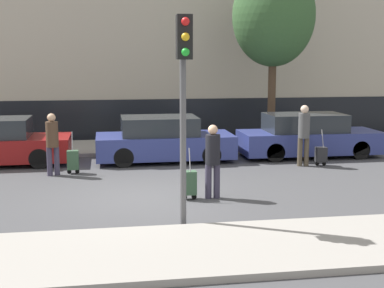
# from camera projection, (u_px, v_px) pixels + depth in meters

# --- Properties ---
(ground_plane) EXTENTS (80.00, 80.00, 0.00)m
(ground_plane) POSITION_uv_depth(u_px,v_px,m) (150.00, 198.00, 12.48)
(ground_plane) COLOR #424244
(sidewalk_near) EXTENTS (28.00, 2.50, 0.12)m
(sidewalk_near) POSITION_uv_depth(u_px,v_px,m) (169.00, 252.00, 8.82)
(sidewalk_near) COLOR gray
(sidewalk_near) RESTS_ON ground_plane
(sidewalk_far) EXTENTS (28.00, 3.00, 0.12)m
(sidewalk_far) POSITION_uv_depth(u_px,v_px,m) (133.00, 147.00, 19.29)
(sidewalk_far) COLOR gray
(sidewalk_far) RESTS_ON ground_plane
(building_facade) EXTENTS (28.00, 3.52, 10.04)m
(building_facade) POSITION_uv_depth(u_px,v_px,m) (126.00, 15.00, 22.33)
(building_facade) COLOR #B7AD99
(building_facade) RESTS_ON ground_plane
(parked_car_1) EXTENTS (4.29, 1.88, 1.41)m
(parked_car_1) POSITION_uv_depth(u_px,v_px,m) (163.00, 140.00, 16.85)
(parked_car_1) COLOR navy
(parked_car_1) RESTS_ON ground_plane
(parked_car_2) EXTENTS (4.60, 1.72, 1.42)m
(parked_car_2) POSITION_uv_depth(u_px,v_px,m) (308.00, 137.00, 17.63)
(parked_car_2) COLOR navy
(parked_car_2) RESTS_ON ground_plane
(pedestrian_left) EXTENTS (0.34, 0.34, 1.73)m
(pedestrian_left) POSITION_uv_depth(u_px,v_px,m) (52.00, 140.00, 14.68)
(pedestrian_left) COLOR #383347
(pedestrian_left) RESTS_ON ground_plane
(trolley_left) EXTENTS (0.34, 0.29, 1.20)m
(trolley_left) POSITION_uv_depth(u_px,v_px,m) (73.00, 160.00, 15.02)
(trolley_left) COLOR #335138
(trolley_left) RESTS_ON ground_plane
(pedestrian_center) EXTENTS (0.35, 0.34, 1.72)m
(pedestrian_center) POSITION_uv_depth(u_px,v_px,m) (213.00, 157.00, 12.28)
(pedestrian_center) COLOR #383347
(pedestrian_center) RESTS_ON ground_plane
(trolley_center) EXTENTS (0.34, 0.29, 1.21)m
(trolley_center) POSITION_uv_depth(u_px,v_px,m) (189.00, 183.00, 12.26)
(trolley_center) COLOR #335138
(trolley_center) RESTS_ON ground_plane
(pedestrian_right) EXTENTS (0.35, 0.34, 1.84)m
(pedestrian_right) POSITION_uv_depth(u_px,v_px,m) (304.00, 131.00, 15.98)
(pedestrian_right) COLOR #4C4233
(pedestrian_right) RESTS_ON ground_plane
(trolley_right) EXTENTS (0.34, 0.29, 1.11)m
(trolley_right) POSITION_uv_depth(u_px,v_px,m) (321.00, 155.00, 16.13)
(trolley_right) COLOR #262628
(trolley_right) RESTS_ON ground_plane
(traffic_light) EXTENTS (0.28, 0.47, 4.00)m
(traffic_light) POSITION_uv_depth(u_px,v_px,m) (184.00, 79.00, 9.81)
(traffic_light) COLOR #515154
(traffic_light) RESTS_ON ground_plane
(parked_bicycle) EXTENTS (1.77, 0.06, 0.96)m
(parked_bicycle) POSITION_uv_depth(u_px,v_px,m) (159.00, 134.00, 19.52)
(parked_bicycle) COLOR black
(parked_bicycle) RESTS_ON sidewalk_far
(bare_tree_near_crossing) EXTENTS (2.92, 2.92, 6.37)m
(bare_tree_near_crossing) POSITION_uv_depth(u_px,v_px,m) (274.00, 16.00, 18.81)
(bare_tree_near_crossing) COLOR #4C3826
(bare_tree_near_crossing) RESTS_ON sidewalk_far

